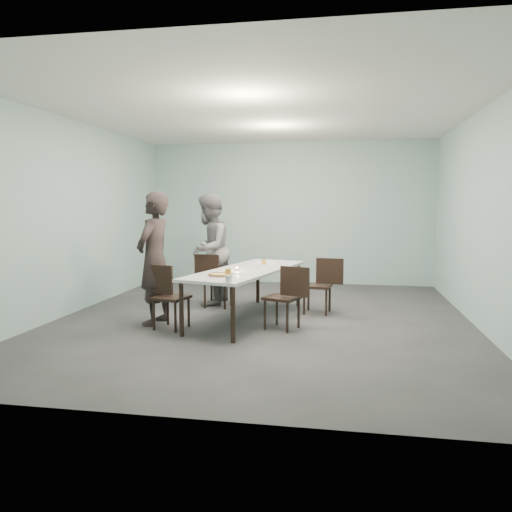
% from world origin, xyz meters
% --- Properties ---
extents(ground, '(7.00, 7.00, 0.00)m').
position_xyz_m(ground, '(0.00, 0.00, 0.00)').
color(ground, '#333335').
rests_on(ground, ground).
extents(room_shell, '(6.02, 7.02, 3.01)m').
position_xyz_m(room_shell, '(0.00, 0.00, 2.03)').
color(room_shell, '#99C1BB').
rests_on(room_shell, ground).
extents(table, '(1.50, 2.74, 0.75)m').
position_xyz_m(table, '(-0.22, -0.04, 0.69)').
color(table, white).
rests_on(table, ground).
extents(chair_near_left, '(0.65, 0.50, 0.87)m').
position_xyz_m(chair_near_left, '(-1.22, -0.75, 0.50)').
color(chair_near_left, black).
rests_on(chair_near_left, ground).
extents(chair_far_left, '(0.62, 0.45, 0.87)m').
position_xyz_m(chair_far_left, '(-0.96, 0.76, 0.50)').
color(chair_far_left, black).
rests_on(chair_far_left, ground).
extents(chair_near_right, '(0.65, 0.54, 0.87)m').
position_xyz_m(chair_near_right, '(0.43, -0.55, 0.50)').
color(chair_near_right, black).
rests_on(chair_near_right, ground).
extents(chair_far_right, '(0.63, 0.47, 0.87)m').
position_xyz_m(chair_far_right, '(0.85, 0.55, 0.50)').
color(chair_far_right, black).
rests_on(chair_far_right, ground).
extents(diner_near, '(0.53, 0.74, 1.87)m').
position_xyz_m(diner_near, '(-1.46, -0.54, 0.94)').
color(diner_near, black).
rests_on(diner_near, ground).
extents(diner_far, '(0.78, 0.96, 1.87)m').
position_xyz_m(diner_far, '(-1.08, 0.96, 0.94)').
color(diner_far, slate).
rests_on(diner_far, ground).
extents(pizza, '(0.34, 0.34, 0.04)m').
position_xyz_m(pizza, '(-0.43, -0.82, 0.77)').
color(pizza, white).
rests_on(pizza, table).
extents(side_plate, '(0.18, 0.18, 0.01)m').
position_xyz_m(side_plate, '(-0.27, -0.53, 0.76)').
color(side_plate, white).
rests_on(side_plate, table).
extents(beer_glass, '(0.08, 0.08, 0.15)m').
position_xyz_m(beer_glass, '(-0.24, -1.18, 0.82)').
color(beer_glass, gold).
rests_on(beer_glass, table).
extents(water_tumbler, '(0.08, 0.08, 0.09)m').
position_xyz_m(water_tumbler, '(-0.20, -1.32, 0.80)').
color(water_tumbler, silver).
rests_on(water_tumbler, table).
extents(tealight, '(0.06, 0.06, 0.05)m').
position_xyz_m(tealight, '(-0.34, -0.22, 0.77)').
color(tealight, silver).
rests_on(tealight, table).
extents(amber_tumbler, '(0.07, 0.07, 0.08)m').
position_xyz_m(amber_tumbler, '(-0.07, 0.56, 0.79)').
color(amber_tumbler, gold).
rests_on(amber_tumbler, table).
extents(menu, '(0.34, 0.29, 0.01)m').
position_xyz_m(menu, '(-0.08, 0.86, 0.75)').
color(menu, silver).
rests_on(menu, table).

